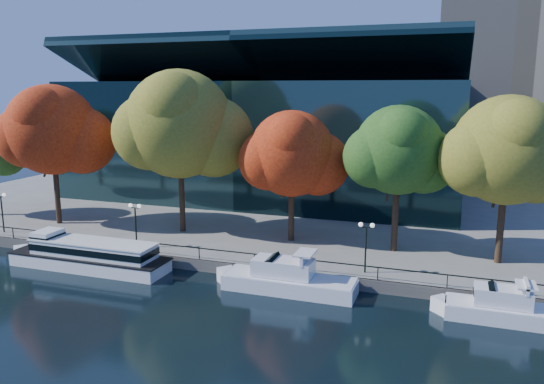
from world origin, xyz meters
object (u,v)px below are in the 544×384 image
at_px(tree_2, 181,127).
at_px(lamp_0, 1,203).
at_px(tour_boat, 85,254).
at_px(cruiser_near, 284,278).
at_px(tree_3, 293,156).
at_px(cruiser_far, 502,307).
at_px(lamp_2, 366,236).
at_px(tree_4, 400,152).
at_px(lamp_1, 135,215).
at_px(tree_5, 510,153).
at_px(tree_1, 53,132).

bearing_deg(tree_2, lamp_0, -160.06).
distance_m(tour_boat, lamp_0, 13.71).
xyz_separation_m(cruiser_near, tree_3, (-2.31, 9.96, 8.10)).
distance_m(cruiser_far, lamp_2, 10.81).
height_order(cruiser_far, tree_4, tree_4).
distance_m(tree_3, lamp_0, 29.52).
bearing_deg(lamp_0, tree_2, 19.94).
bearing_deg(cruiser_far, tree_4, 128.50).
height_order(cruiser_far, lamp_2, lamp_2).
height_order(tour_boat, lamp_2, lamp_2).
xyz_separation_m(tree_4, lamp_1, (-22.45, -6.45, -5.85)).
bearing_deg(tree_5, tree_2, 179.58).
xyz_separation_m(cruiser_far, tree_1, (-43.04, 8.38, 9.85)).
bearing_deg(tour_boat, lamp_2, 9.42).
bearing_deg(tree_5, tree_4, 176.73).
height_order(tree_1, tree_5, tree_1).
relative_size(tree_3, lamp_1, 3.05).
height_order(tree_3, tree_5, tree_5).
distance_m(cruiser_far, tree_3, 22.00).
bearing_deg(lamp_1, tree_2, 75.74).
bearing_deg(tree_4, cruiser_near, -126.63).
bearing_deg(cruiser_near, tour_boat, -178.30).
height_order(tree_4, lamp_1, tree_4).
bearing_deg(tree_3, lamp_1, -152.78).
height_order(tour_boat, cruiser_far, tour_boat).
bearing_deg(tree_1, cruiser_near, -16.25).
distance_m(cruiser_near, tree_2, 19.66).
bearing_deg(tree_3, lamp_0, -166.86).
distance_m(tree_1, tree_2, 14.21).
relative_size(tree_3, lamp_0, 3.05).
relative_size(tree_4, tree_5, 0.93).
distance_m(tree_1, tree_5, 43.59).
height_order(cruiser_near, tree_5, tree_5).
bearing_deg(tour_boat, tree_1, 139.17).
distance_m(tree_1, tree_4, 35.05).
distance_m(cruiser_near, lamp_2, 7.19).
bearing_deg(tour_boat, cruiser_far, 0.38).
distance_m(cruiser_near, tree_4, 15.06).
relative_size(tour_boat, cruiser_far, 1.76).
distance_m(tree_5, lamp_2, 13.37).
height_order(lamp_1, lamp_2, same).
bearing_deg(lamp_0, tree_3, 13.14).
relative_size(tour_boat, cruiser_near, 1.40).
height_order(lamp_0, lamp_1, same).
relative_size(cruiser_far, lamp_1, 2.22).
bearing_deg(tree_1, tree_2, 5.89).
distance_m(tree_1, lamp_0, 8.77).
bearing_deg(tree_2, tree_4, 0.75).
height_order(tour_boat, tree_2, tree_2).
bearing_deg(tree_4, lamp_0, -170.34).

